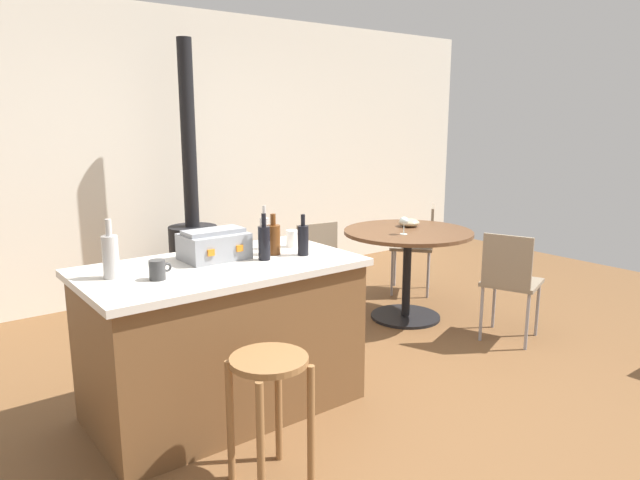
# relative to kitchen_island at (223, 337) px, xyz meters

# --- Properties ---
(ground_plane) EXTENTS (8.80, 8.80, 0.00)m
(ground_plane) POSITION_rel_kitchen_island_xyz_m (0.75, -0.39, -0.44)
(ground_plane) COLOR brown
(back_wall) EXTENTS (8.00, 0.10, 2.70)m
(back_wall) POSITION_rel_kitchen_island_xyz_m (0.75, 2.49, 0.91)
(back_wall) COLOR silver
(back_wall) RESTS_ON ground_plane
(kitchen_island) EXTENTS (1.54, 0.86, 0.88)m
(kitchen_island) POSITION_rel_kitchen_island_xyz_m (0.00, 0.00, 0.00)
(kitchen_island) COLOR brown
(kitchen_island) RESTS_ON ground_plane
(wooden_stool) EXTENTS (0.36, 0.36, 0.63)m
(wooden_stool) POSITION_rel_kitchen_island_xyz_m (-0.17, -0.77, 0.03)
(wooden_stool) COLOR olive
(wooden_stool) RESTS_ON ground_plane
(dining_table) EXTENTS (1.07, 1.07, 0.77)m
(dining_table) POSITION_rel_kitchen_island_xyz_m (1.99, 0.47, 0.15)
(dining_table) COLOR black
(dining_table) RESTS_ON ground_plane
(folding_chair_near) EXTENTS (0.56, 0.56, 0.86)m
(folding_chair_near) POSITION_rel_kitchen_island_xyz_m (2.63, 0.93, 0.07)
(folding_chair_near) COLOR #7F705B
(folding_chair_near) RESTS_ON ground_plane
(folding_chair_far) EXTENTS (0.45, 0.45, 0.86)m
(folding_chair_far) POSITION_rel_kitchen_island_xyz_m (1.24, 0.64, 0.07)
(folding_chair_far) COLOR #7F705B
(folding_chair_far) RESTS_ON ground_plane
(folding_chair_left) EXTENTS (0.51, 0.51, 0.85)m
(folding_chair_left) POSITION_rel_kitchen_island_xyz_m (2.22, -0.38, 0.06)
(folding_chair_left) COLOR #7F705B
(folding_chair_left) RESTS_ON ground_plane
(wood_stove) EXTENTS (0.44, 0.45, 2.37)m
(wood_stove) POSITION_rel_kitchen_island_xyz_m (0.75, 1.99, 0.12)
(wood_stove) COLOR black
(wood_stove) RESTS_ON ground_plane
(toolbox) EXTENTS (0.36, 0.28, 0.18)m
(toolbox) POSITION_rel_kitchen_island_xyz_m (0.03, 0.13, 0.52)
(toolbox) COLOR gray
(toolbox) RESTS_ON kitchen_island
(bottle_0) EXTENTS (0.08, 0.08, 0.31)m
(bottle_0) POSITION_rel_kitchen_island_xyz_m (-0.58, 0.07, 0.56)
(bottle_0) COLOR #B7B2AD
(bottle_0) RESTS_ON kitchen_island
(bottle_1) EXTENTS (0.07, 0.07, 0.25)m
(bottle_1) POSITION_rel_kitchen_island_xyz_m (0.49, -0.11, 0.53)
(bottle_1) COLOR black
(bottle_1) RESTS_ON kitchen_island
(bottle_2) EXTENTS (0.06, 0.06, 0.27)m
(bottle_2) POSITION_rel_kitchen_island_xyz_m (0.40, 0.18, 0.54)
(bottle_2) COLOR #B7B2AD
(bottle_2) RESTS_ON kitchen_island
(bottle_3) EXTENTS (0.08, 0.08, 0.25)m
(bottle_3) POSITION_rel_kitchen_island_xyz_m (0.36, 0.02, 0.53)
(bottle_3) COLOR #603314
(bottle_3) RESTS_ON kitchen_island
(bottle_4) EXTENTS (0.07, 0.07, 0.27)m
(bottle_4) POSITION_rel_kitchen_island_xyz_m (0.25, -0.07, 0.54)
(bottle_4) COLOR black
(bottle_4) RESTS_ON kitchen_island
(cup_0) EXTENTS (0.12, 0.08, 0.10)m
(cup_0) POSITION_rel_kitchen_island_xyz_m (-0.40, -0.10, 0.49)
(cup_0) COLOR #383838
(cup_0) RESTS_ON kitchen_island
(cup_1) EXTENTS (0.11, 0.08, 0.11)m
(cup_1) POSITION_rel_kitchen_island_xyz_m (0.58, 0.12, 0.49)
(cup_1) COLOR white
(cup_1) RESTS_ON kitchen_island
(wine_glass) EXTENTS (0.07, 0.07, 0.14)m
(wine_glass) POSITION_rel_kitchen_island_xyz_m (1.84, 0.37, 0.43)
(wine_glass) COLOR silver
(wine_glass) RESTS_ON dining_table
(serving_bowl) EXTENTS (0.18, 0.18, 0.07)m
(serving_bowl) POSITION_rel_kitchen_island_xyz_m (2.12, 0.59, 0.36)
(serving_bowl) COLOR tan
(serving_bowl) RESTS_ON dining_table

